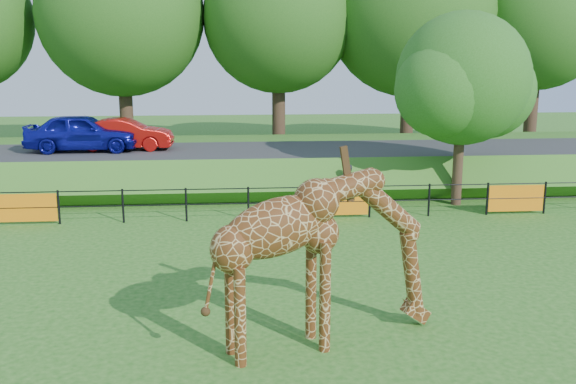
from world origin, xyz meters
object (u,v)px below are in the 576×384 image
car_red (125,134)px  visitor (347,185)px  giraffe (325,259)px  car_blue (83,132)px  tree_east (465,84)px

car_red → visitor: (8.48, -4.66, -1.32)m
giraffe → visitor: bearing=59.9°
car_blue → car_red: (1.62, 0.28, -0.12)m
car_blue → visitor: size_ratio=3.02×
giraffe → visitor: (2.40, 11.03, -0.90)m
car_red → car_blue: bearing=101.3°
giraffe → car_red: giraffe is taller
giraffe → visitor: 11.32m
car_red → visitor: size_ratio=2.63×
car_blue → car_red: 1.65m
giraffe → car_red: bearing=93.3°
car_blue → visitor: car_blue is taller
tree_east → car_red: bearing=158.8°
visitor → car_blue: bearing=-38.2°
car_blue → visitor: bearing=-113.8°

